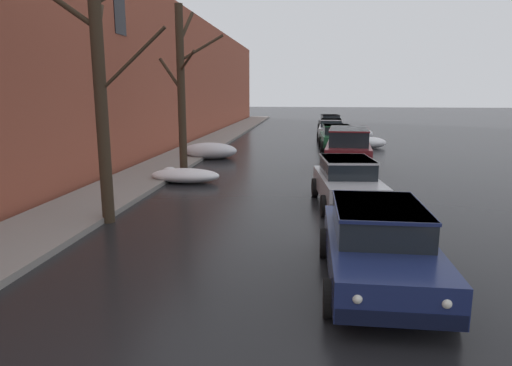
% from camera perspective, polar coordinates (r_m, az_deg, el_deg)
% --- Properties ---
extents(left_sidewalk_slab, '(2.43, 80.00, 0.15)m').
position_cam_1_polar(left_sidewalk_slab, '(20.65, -11.62, 2.05)').
color(left_sidewalk_slab, gray).
rests_on(left_sidewalk_slab, ground).
extents(brick_townhouse_facade, '(0.63, 80.00, 8.55)m').
position_cam_1_polar(brick_townhouse_facade, '(21.00, -16.68, 13.47)').
color(brick_townhouse_facade, '#9E4C38').
rests_on(brick_townhouse_facade, ground).
extents(snow_bank_near_corner_left, '(2.18, 1.34, 0.62)m').
position_cam_1_polar(snow_bank_near_corner_left, '(23.59, -5.14, 3.94)').
color(snow_bank_near_corner_left, white).
rests_on(snow_bank_near_corner_left, ground).
extents(snow_bank_along_left_kerb, '(1.60, 0.96, 0.77)m').
position_cam_1_polar(snow_bank_along_left_kerb, '(33.43, 13.07, 6.04)').
color(snow_bank_along_left_kerb, white).
rests_on(snow_bank_along_left_kerb, ground).
extents(snow_bank_mid_block_left, '(2.61, 1.29, 0.56)m').
position_cam_1_polar(snow_bank_mid_block_left, '(17.28, -9.11, 0.96)').
color(snow_bank_mid_block_left, white).
rests_on(snow_bank_mid_block_left, ground).
extents(snow_bank_along_right_kerb, '(2.76, 1.45, 0.82)m').
position_cam_1_polar(snow_bank_along_right_kerb, '(23.19, -5.87, 4.06)').
color(snow_bank_along_right_kerb, white).
rests_on(snow_bank_along_right_kerb, ground).
extents(snow_bank_far_right_pile, '(1.92, 1.33, 0.67)m').
position_cam_1_polar(snow_bank_far_right_pile, '(28.37, 14.24, 4.96)').
color(snow_bank_far_right_pile, white).
rests_on(snow_bank_far_right_pile, ground).
extents(bare_tree_second_along_sidewalk, '(3.21, 2.09, 6.53)m').
position_cam_1_polar(bare_tree_second_along_sidewalk, '(12.15, -18.99, 11.54)').
color(bare_tree_second_along_sidewalk, '#382B1E').
rests_on(bare_tree_second_along_sidewalk, ground).
extents(bare_tree_mid_block, '(2.86, 2.63, 6.85)m').
position_cam_1_polar(bare_tree_mid_block, '(18.93, -9.36, 12.27)').
color(bare_tree_mid_block, '#382B1E').
rests_on(bare_tree_mid_block, ground).
extents(sedan_darkblue_approaching_near_lane, '(1.98, 4.22, 1.42)m').
position_cam_1_polar(sedan_darkblue_approaching_near_lane, '(8.32, 15.20, -7.32)').
color(sedan_darkblue_approaching_near_lane, navy).
rests_on(sedan_darkblue_approaching_near_lane, ground).
extents(sedan_silver_parked_kerbside_close, '(2.13, 4.05, 1.42)m').
position_cam_1_polar(sedan_silver_parked_kerbside_close, '(13.79, 11.45, 0.27)').
color(sedan_silver_parked_kerbside_close, '#B7B7BC').
rests_on(sedan_silver_parked_kerbside_close, ground).
extents(suv_maroon_parked_kerbside_mid, '(2.33, 4.70, 1.82)m').
position_cam_1_polar(suv_maroon_parked_kerbside_mid, '(20.09, 11.57, 4.43)').
color(suv_maroon_parked_kerbside_mid, maroon).
rests_on(suv_maroon_parked_kerbside_mid, ground).
extents(sedan_green_parked_far_down_block, '(2.08, 4.29, 1.42)m').
position_cam_1_polar(sedan_green_parked_far_down_block, '(27.38, 10.13, 5.82)').
color(sedan_green_parked_far_down_block, '#1E5633').
rests_on(sedan_green_parked_far_down_block, ground).
extents(sedan_white_queued_behind_truck, '(2.05, 4.43, 1.42)m').
position_cam_1_polar(sedan_white_queued_behind_truck, '(33.18, 9.45, 6.80)').
color(sedan_white_queued_behind_truck, silver).
rests_on(sedan_white_queued_behind_truck, ground).
extents(sedan_black_at_far_intersection, '(2.08, 4.04, 1.42)m').
position_cam_1_polar(sedan_black_at_far_intersection, '(39.23, 9.34, 7.50)').
color(sedan_black_at_far_intersection, black).
rests_on(sedan_black_at_far_intersection, ground).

